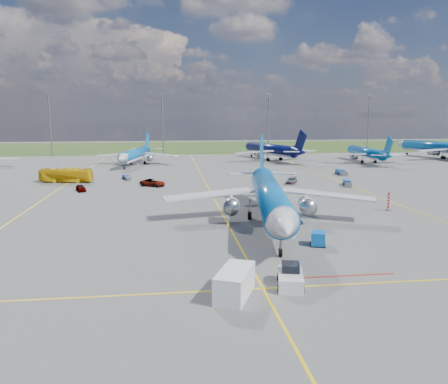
{
  "coord_description": "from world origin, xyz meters",
  "views": [
    {
      "loc": [
        -7.7,
        -54.72,
        14.68
      ],
      "look_at": [
        -0.2,
        5.27,
        4.0
      ],
      "focal_mm": 35.0,
      "sensor_mm": 36.0,
      "label": 1
    }
  ],
  "objects": [
    {
      "name": "bg_jet_n",
      "position": [
        25.39,
        86.24,
        0.0
      ],
      "size": [
        40.27,
        46.18,
        10.18
      ],
      "primitive_type": null,
      "rotation": [
        0.0,
        0.0,
        3.46
      ],
      "color": "#080E45",
      "rests_on": "ground"
    },
    {
      "name": "service_van",
      "position": [
        -2.63,
        -21.27,
        1.14
      ],
      "size": [
        4.14,
        5.67,
        2.28
      ],
      "primitive_type": "cube",
      "rotation": [
        0.0,
        0.0,
        -0.4
      ],
      "color": "white",
      "rests_on": "ground"
    },
    {
      "name": "baggage_tug_c",
      "position": [
        -17.65,
        47.11,
        0.45
      ],
      "size": [
        2.42,
        4.47,
        0.97
      ],
      "rotation": [
        0.0,
        0.0,
        0.31
      ],
      "color": "navy",
      "rests_on": "ground"
    },
    {
      "name": "grass_strip",
      "position": [
        0.0,
        150.0,
        0.0
      ],
      "size": [
        400.0,
        80.0,
        0.01
      ],
      "primitive_type": "cube",
      "color": "#2D4719",
      "rests_on": "ground"
    },
    {
      "name": "uld_container",
      "position": [
        8.92,
        -8.33,
        0.78
      ],
      "size": [
        2.09,
        2.34,
        1.56
      ],
      "primitive_type": "cube",
      "rotation": [
        0.0,
        0.0,
        -0.32
      ],
      "color": "#0C5AB2",
      "rests_on": "ground"
    },
    {
      "name": "baggage_tug_w",
      "position": [
        29.31,
        31.93,
        0.5
      ],
      "size": [
        2.57,
        4.96,
        1.08
      ],
      "rotation": [
        0.0,
        0.0,
        -0.29
      ],
      "color": "#184A92",
      "rests_on": "ground"
    },
    {
      "name": "service_car_b",
      "position": [
        -11.35,
        36.55,
        0.75
      ],
      "size": [
        5.91,
        5.07,
        1.51
      ],
      "primitive_type": "imported",
      "rotation": [
        0.0,
        0.0,
        0.99
      ],
      "color": "#999999",
      "rests_on": "ground"
    },
    {
      "name": "ground",
      "position": [
        0.0,
        0.0,
        0.0
      ],
      "size": [
        400.0,
        400.0,
        0.0
      ],
      "primitive_type": "plane",
      "color": "#555552",
      "rests_on": "ground"
    },
    {
      "name": "floodlight_masts",
      "position": [
        10.0,
        110.0,
        12.56
      ],
      "size": [
        202.2,
        0.5,
        22.7
      ],
      "color": "slate",
      "rests_on": "ground"
    },
    {
      "name": "baggage_tug_e",
      "position": [
        34.64,
        48.45,
        0.58
      ],
      "size": [
        1.87,
        5.6,
        1.24
      ],
      "rotation": [
        0.0,
        0.0,
        -0.08
      ],
      "color": "#19529B",
      "rests_on": "ground"
    },
    {
      "name": "main_airliner",
      "position": [
        5.67,
        2.08,
        0.0
      ],
      "size": [
        37.87,
        46.34,
        11.04
      ],
      "primitive_type": null,
      "rotation": [
        0.0,
        0.0,
        -0.15
      ],
      "color": "#0C5FAA",
      "rests_on": "ground"
    },
    {
      "name": "pushback_tug",
      "position": [
        2.49,
        -19.73,
        0.77
      ],
      "size": [
        2.96,
        5.73,
        1.9
      ],
      "rotation": [
        0.0,
        0.0,
        -0.23
      ],
      "color": "silver",
      "rests_on": "ground"
    },
    {
      "name": "warning_post",
      "position": [
        26.0,
        8.0,
        1.5
      ],
      "size": [
        0.5,
        0.5,
        3.0
      ],
      "primitive_type": "cylinder",
      "color": "red",
      "rests_on": "ground"
    },
    {
      "name": "bg_jet_nnw",
      "position": [
        -17.82,
        77.44,
        0.0
      ],
      "size": [
        32.75,
        39.31,
        9.13
      ],
      "primitive_type": null,
      "rotation": [
        0.0,
        0.0,
        -0.19
      ],
      "color": "#0C5FAA",
      "rests_on": "ground"
    },
    {
      "name": "apron_bus",
      "position": [
        -30.51,
        44.35,
        1.59
      ],
      "size": [
        11.71,
        4.55,
        3.18
      ],
      "primitive_type": "imported",
      "rotation": [
        0.0,
        0.0,
        1.4
      ],
      "color": "#E3B20D",
      "rests_on": "ground"
    },
    {
      "name": "taxiway_lines",
      "position": [
        0.17,
        27.7,
        0.01
      ],
      "size": [
        60.25,
        160.0,
        0.02
      ],
      "color": "yellow",
      "rests_on": "ground"
    },
    {
      "name": "bg_jet_ne",
      "position": [
        53.57,
        75.47,
        0.0
      ],
      "size": [
        26.86,
        34.65,
        8.86
      ],
      "primitive_type": null,
      "rotation": [
        0.0,
        0.0,
        3.11
      ],
      "color": "#0C5FAA",
      "rests_on": "ground"
    },
    {
      "name": "bg_jet_ene",
      "position": [
        85.3,
        85.28,
        0.0
      ],
      "size": [
        44.59,
        49.95,
        10.78
      ],
      "primitive_type": null,
      "rotation": [
        0.0,
        0.0,
        3.53
      ],
      "color": "#0C5FAA",
      "rests_on": "ground"
    },
    {
      "name": "service_car_a",
      "position": [
        -25.04,
        32.02,
        0.64
      ],
      "size": [
        2.78,
        4.04,
        1.28
      ],
      "primitive_type": "imported",
      "rotation": [
        0.0,
        0.0,
        0.38
      ],
      "color": "#999999",
      "rests_on": "ground"
    },
    {
      "name": "service_car_c",
      "position": [
        18.51,
        36.43,
        0.67
      ],
      "size": [
        3.7,
        4.95,
        1.33
      ],
      "primitive_type": "imported",
      "rotation": [
        0.0,
        0.0,
        -0.46
      ],
      "color": "#999999",
      "rests_on": "ground"
    }
  ]
}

